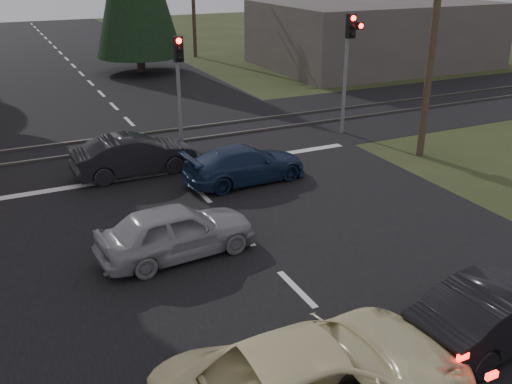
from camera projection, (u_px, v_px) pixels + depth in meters
ground at (297, 289)px, 12.45m from camera, size 120.00×120.00×0.00m
road at (163, 155)px, 20.78m from camera, size 14.00×100.00×0.01m
rail_corridor at (148, 140)px, 22.44m from camera, size 120.00×8.00×0.01m
stop_line at (178, 170)px, 19.27m from camera, size 13.00×0.35×0.00m
rail_near at (153, 145)px, 21.76m from camera, size 120.00×0.12×0.10m
rail_far at (142, 134)px, 23.09m from camera, size 120.00×0.12×0.10m
traffic_signal_right at (350, 51)px, 22.06m from camera, size 0.68×0.48×4.70m
traffic_signal_center at (179, 73)px, 20.66m from camera, size 0.32×0.48×4.10m
utility_pole_near at (435, 21)px, 19.00m from camera, size 1.80×0.26×9.00m
building_right at (374, 34)px, 37.15m from camera, size 14.00×10.00×4.00m
cream_coupe at (320, 379)px, 8.79m from camera, size 5.15×2.47×1.42m
dark_hatchback at (502, 310)px, 10.59m from camera, size 4.03×1.76×1.29m
silver_car at (176, 231)px, 13.62m from camera, size 3.94×1.85×1.30m
blue_sedan at (245, 164)px, 18.15m from camera, size 4.11×1.86×1.17m
dark_car_far at (135, 155)px, 18.73m from camera, size 4.06×1.56×1.32m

